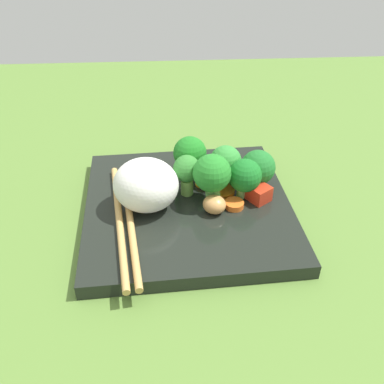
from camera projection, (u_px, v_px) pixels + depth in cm
name	position (u px, v px, depth cm)	size (l,w,h in cm)	color
ground_plane	(188.00, 220.00, 52.69)	(110.00, 110.00, 2.00)	#577C32
square_plate	(188.00, 208.00, 51.60)	(24.13, 24.13, 1.72)	black
rice_mound	(146.00, 185.00, 48.58)	(7.48, 6.73, 6.20)	white
broccoli_floret_0	(190.00, 154.00, 53.21)	(4.15, 4.15, 5.88)	#81B95D
broccoli_floret_1	(225.00, 162.00, 52.46)	(3.92, 3.92, 5.30)	#76B85F
broccoli_floret_2	(189.00, 171.00, 50.72)	(3.25, 3.25, 5.24)	#7DB94F
broccoli_floret_3	(245.00, 176.00, 50.35)	(4.00, 4.00, 5.03)	#82BB56
broccoli_floret_4	(212.00, 173.00, 49.25)	(4.44, 4.44, 6.40)	#68AC4C
broccoli_floret_5	(258.00, 168.00, 52.15)	(4.28, 4.28, 5.07)	#69A753
carrot_slice_0	(204.00, 182.00, 54.00)	(2.15, 2.15, 0.51)	orange
carrot_slice_1	(222.00, 191.00, 52.51)	(3.07, 3.07, 0.57)	orange
carrot_slice_2	(234.00, 204.00, 50.15)	(2.25, 2.25, 0.72)	orange
carrot_slice_3	(235.00, 172.00, 55.88)	(2.91, 2.91, 0.57)	orange
pepper_chunk_0	(194.00, 163.00, 56.75)	(2.31, 2.43, 1.48)	red
pepper_chunk_2	(215.00, 165.00, 56.67)	(2.80, 2.01, 1.25)	red
pepper_chunk_3	(258.00, 192.00, 51.21)	(2.43, 2.27, 1.90)	red
chicken_piece_0	(214.00, 204.00, 49.02)	(2.71, 2.54, 2.09)	tan
chopstick_pair	(125.00, 220.00, 47.77)	(4.77, 21.13, 0.78)	tan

